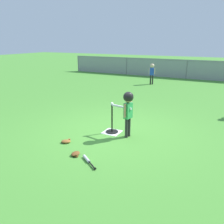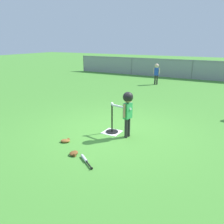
{
  "view_description": "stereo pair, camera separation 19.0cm",
  "coord_description": "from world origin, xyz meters",
  "px_view_note": "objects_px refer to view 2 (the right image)",
  "views": [
    {
      "loc": [
        2.59,
        -5.2,
        2.32
      ],
      "look_at": [
        -0.04,
        -0.09,
        0.55
      ],
      "focal_mm": 37.94,
      "sensor_mm": 36.0,
      "label": 1
    },
    {
      "loc": [
        2.76,
        -5.11,
        2.32
      ],
      "look_at": [
        -0.04,
        -0.09,
        0.55
      ],
      "focal_mm": 37.94,
      "sensor_mm": 36.0,
      "label": 2
    }
  ],
  "objects_px": {
    "fielder_deep_left": "(156,71)",
    "batting_tee": "(112,128)",
    "glove_by_plate": "(65,141)",
    "baseball_on_tee": "(112,104)",
    "glove_near_bats": "(74,153)",
    "spare_bat_silver": "(85,160)",
    "batter_child": "(128,105)"
  },
  "relations": [
    {
      "from": "spare_bat_silver",
      "to": "glove_by_plate",
      "type": "xyz_separation_m",
      "value": [
        -0.94,
        0.52,
        0.01
      ]
    },
    {
      "from": "fielder_deep_left",
      "to": "glove_near_bats",
      "type": "relative_size",
      "value": 4.78
    },
    {
      "from": "fielder_deep_left",
      "to": "glove_near_bats",
      "type": "distance_m",
      "value": 8.71
    },
    {
      "from": "batting_tee",
      "to": "baseball_on_tee",
      "type": "bearing_deg",
      "value": 0.0
    },
    {
      "from": "batting_tee",
      "to": "fielder_deep_left",
      "type": "xyz_separation_m",
      "value": [
        -1.26,
        7.1,
        0.59
      ]
    },
    {
      "from": "glove_by_plate",
      "to": "glove_near_bats",
      "type": "distance_m",
      "value": 0.7
    },
    {
      "from": "fielder_deep_left",
      "to": "spare_bat_silver",
      "type": "distance_m",
      "value": 8.87
    },
    {
      "from": "batter_child",
      "to": "glove_near_bats",
      "type": "bearing_deg",
      "value": -111.72
    },
    {
      "from": "baseball_on_tee",
      "to": "glove_by_plate",
      "type": "bearing_deg",
      "value": -121.08
    },
    {
      "from": "baseball_on_tee",
      "to": "batting_tee",
      "type": "bearing_deg",
      "value": 0.0
    },
    {
      "from": "batter_child",
      "to": "glove_near_bats",
      "type": "height_order",
      "value": "batter_child"
    },
    {
      "from": "batting_tee",
      "to": "glove_near_bats",
      "type": "xyz_separation_m",
      "value": [
        -0.09,
        -1.5,
        -0.09
      ]
    },
    {
      "from": "glove_near_bats",
      "to": "glove_by_plate",
      "type": "bearing_deg",
      "value": 143.89
    },
    {
      "from": "baseball_on_tee",
      "to": "spare_bat_silver",
      "type": "height_order",
      "value": "baseball_on_tee"
    },
    {
      "from": "baseball_on_tee",
      "to": "batter_child",
      "type": "distance_m",
      "value": 0.49
    },
    {
      "from": "glove_near_bats",
      "to": "fielder_deep_left",
      "type": "bearing_deg",
      "value": 97.77
    },
    {
      "from": "fielder_deep_left",
      "to": "glove_near_bats",
      "type": "height_order",
      "value": "fielder_deep_left"
    },
    {
      "from": "batting_tee",
      "to": "spare_bat_silver",
      "type": "bearing_deg",
      "value": -80.03
    },
    {
      "from": "spare_bat_silver",
      "to": "glove_near_bats",
      "type": "distance_m",
      "value": 0.38
    },
    {
      "from": "glove_near_bats",
      "to": "batter_child",
      "type": "bearing_deg",
      "value": 68.28
    },
    {
      "from": "batter_child",
      "to": "fielder_deep_left",
      "type": "distance_m",
      "value": 7.4
    },
    {
      "from": "batting_tee",
      "to": "glove_near_bats",
      "type": "distance_m",
      "value": 1.5
    },
    {
      "from": "fielder_deep_left",
      "to": "batting_tee",
      "type": "bearing_deg",
      "value": -79.94
    },
    {
      "from": "spare_bat_silver",
      "to": "batter_child",
      "type": "bearing_deg",
      "value": 82.77
    },
    {
      "from": "batter_child",
      "to": "glove_near_bats",
      "type": "xyz_separation_m",
      "value": [
        -0.56,
        -1.41,
        -0.78
      ]
    },
    {
      "from": "spare_bat_silver",
      "to": "glove_near_bats",
      "type": "relative_size",
      "value": 2.18
    },
    {
      "from": "baseball_on_tee",
      "to": "spare_bat_silver",
      "type": "distance_m",
      "value": 1.79
    },
    {
      "from": "glove_by_plate",
      "to": "glove_near_bats",
      "type": "bearing_deg",
      "value": -36.11
    },
    {
      "from": "baseball_on_tee",
      "to": "glove_by_plate",
      "type": "height_order",
      "value": "baseball_on_tee"
    },
    {
      "from": "batting_tee",
      "to": "baseball_on_tee",
      "type": "height_order",
      "value": "baseball_on_tee"
    },
    {
      "from": "batting_tee",
      "to": "baseball_on_tee",
      "type": "relative_size",
      "value": 9.89
    },
    {
      "from": "glove_by_plate",
      "to": "baseball_on_tee",
      "type": "bearing_deg",
      "value": 58.92
    }
  ]
}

